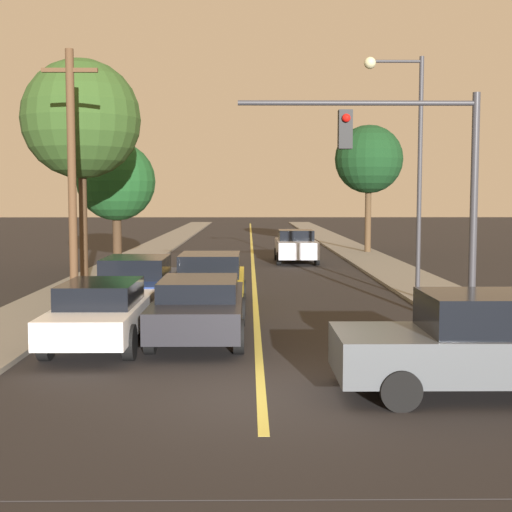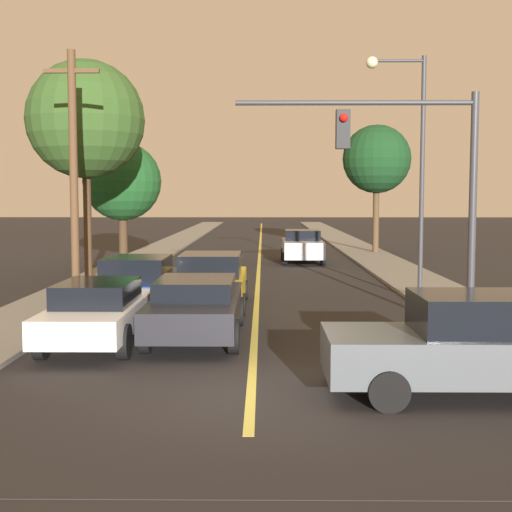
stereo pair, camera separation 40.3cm
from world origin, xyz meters
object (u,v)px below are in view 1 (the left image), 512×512
Objects in this scene: streetlamp_right at (407,145)px; utility_pole_left at (72,172)px; car_near_lane_second at (210,281)px; car_near_lane_front at (200,306)px; car_outer_lane_second at (137,282)px; traffic_signal_mast at (415,166)px; tree_left_near at (116,182)px; car_far_oncoming at (296,246)px; tree_right_near at (369,160)px; car_outer_lane_front at (103,311)px; tree_left_far at (81,119)px; car_crossing_right at (480,344)px.

utility_pole_left is at bearing -173.01° from streetlamp_right.
car_near_lane_second is at bearing -167.32° from streetlamp_right.
car_outer_lane_second is at bearing 116.22° from car_near_lane_front.
car_near_lane_front is 0.71× the size of utility_pole_left.
car_near_lane_second is 0.98× the size of car_outer_lane_second.
traffic_signal_mast is 0.77× the size of streetlamp_right.
car_near_lane_second is 0.90× the size of tree_left_near.
car_outer_lane_second is 1.13× the size of car_far_oncoming.
car_far_oncoming is 0.63× the size of tree_right_near.
utility_pole_left is at bearing 109.78° from car_outer_lane_front.
car_outer_lane_second is 0.64× the size of tree_left_far.
tree_right_near reaches higher than car_near_lane_front.
car_crossing_right reaches higher than car_outer_lane_front.
tree_right_near is (4.42, 5.36, 4.48)m from car_far_oncoming.
car_outer_lane_front is 0.88× the size of traffic_signal_mast.
streetlamp_right is at bearing -41.44° from tree_left_near.
car_near_lane_second is at bearing -46.05° from tree_left_far.
car_crossing_right is 17.93m from tree_left_far.
car_crossing_right is 0.82× the size of traffic_signal_mast.
car_near_lane_front is at bearing -171.79° from traffic_signal_mast.
car_near_lane_second is 0.67× the size of streetlamp_right.
tree_left_near is at bearing 23.06° from car_far_oncoming.
tree_right_near reaches higher than tree_left_near.
car_outer_lane_second is at bearing 153.80° from traffic_signal_mast.
car_near_lane_front is 6.72m from car_crossing_right.
streetlamp_right is at bearing 12.68° from car_near_lane_second.
car_crossing_right reaches higher than car_outer_lane_second.
car_far_oncoming is 0.79× the size of traffic_signal_mast.
tree_left_far reaches higher than car_near_lane_second.
car_far_oncoming reaches higher than car_near_lane_second.
car_outer_lane_second is 8.50m from traffic_signal_mast.
tree_left_far reaches higher than traffic_signal_mast.
car_far_oncoming is 16.21m from utility_pole_left.
streetlamp_right is 11.44m from tree_left_far.
traffic_signal_mast reaches higher than car_outer_lane_front.
utility_pole_left is at bearing 130.36° from car_near_lane_front.
tree_left_near is 15.39m from tree_right_near.
traffic_signal_mast reaches higher than car_outer_lane_second.
car_far_oncoming is at bearing 69.27° from car_outer_lane_second.
tree_right_near reaches higher than car_outer_lane_front.
car_outer_lane_front reaches higher than car_near_lane_front.
car_crossing_right is (1.45, -23.37, 0.01)m from car_far_oncoming.
car_near_lane_second is 0.87× the size of traffic_signal_mast.
car_near_lane_second is at bearing -1.74° from utility_pole_left.
tree_left_near is (-2.60, 15.95, 3.13)m from car_outer_lane_front.
tree_left_near is at bearing 103.20° from car_outer_lane_second.
streetlamp_right is at bearing -18.72° from tree_left_far.
car_far_oncoming is at bearing 94.98° from traffic_signal_mast.
car_near_lane_second is 7.32m from streetlamp_right.
car_crossing_right is (4.89, -9.18, 0.04)m from car_near_lane_second.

